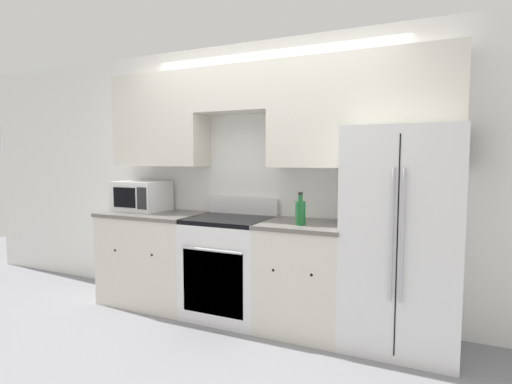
# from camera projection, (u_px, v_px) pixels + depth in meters

# --- Properties ---
(ground_plane) EXTENTS (12.00, 12.00, 0.00)m
(ground_plane) POSITION_uv_depth(u_px,v_px,m) (241.00, 333.00, 3.39)
(ground_plane) COLOR gray
(wall_back) EXTENTS (8.00, 0.39, 2.60)m
(wall_back) POSITION_uv_depth(u_px,v_px,m) (269.00, 151.00, 3.77)
(wall_back) COLOR white
(wall_back) RESTS_ON ground_plane
(lower_cabinets_left) EXTENTS (1.03, 0.64, 0.93)m
(lower_cabinets_left) POSITION_uv_depth(u_px,v_px,m) (154.00, 257.00, 4.11)
(lower_cabinets_left) COLOR silver
(lower_cabinets_left) RESTS_ON ground_plane
(lower_cabinets_right) EXTENTS (0.74, 0.64, 0.93)m
(lower_cabinets_right) POSITION_uv_depth(u_px,v_px,m) (304.00, 276.00, 3.44)
(lower_cabinets_right) COLOR silver
(lower_cabinets_right) RESTS_ON ground_plane
(oven_range) EXTENTS (0.75, 0.65, 1.09)m
(oven_range) POSITION_uv_depth(u_px,v_px,m) (229.00, 266.00, 3.74)
(oven_range) COLOR white
(oven_range) RESTS_ON ground_plane
(refrigerator) EXTENTS (0.85, 0.80, 1.72)m
(refrigerator) POSITION_uv_depth(u_px,v_px,m) (402.00, 237.00, 3.15)
(refrigerator) COLOR white
(refrigerator) RESTS_ON ground_plane
(microwave) EXTENTS (0.51, 0.42, 0.31)m
(microwave) POSITION_uv_depth(u_px,v_px,m) (142.00, 196.00, 4.20)
(microwave) COLOR white
(microwave) RESTS_ON lower_cabinets_left
(bottle) EXTENTS (0.09, 0.09, 0.27)m
(bottle) POSITION_uv_depth(u_px,v_px,m) (300.00, 212.00, 3.30)
(bottle) COLOR #195928
(bottle) RESTS_ON lower_cabinets_right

